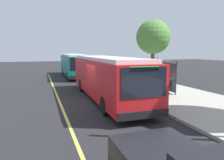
{
  "coord_description": "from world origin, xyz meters",
  "views": [
    {
      "loc": [
        13.01,
        -3.35,
        3.33
      ],
      "look_at": [
        -0.09,
        1.21,
        1.42
      ],
      "focal_mm": 33.45,
      "sensor_mm": 36.0,
      "label": 1
    }
  ],
  "objects_px": {
    "transit_bus_second": "(74,64)",
    "route_sign_post": "(157,73)",
    "pedestrian_commuter": "(161,87)",
    "transit_bus_main": "(107,76)",
    "waiting_bench": "(161,86)"
  },
  "relations": [
    {
      "from": "transit_bus_second",
      "to": "route_sign_post",
      "type": "bearing_deg",
      "value": 9.54
    },
    {
      "from": "transit_bus_main",
      "to": "transit_bus_second",
      "type": "relative_size",
      "value": 1.03
    },
    {
      "from": "transit_bus_main",
      "to": "transit_bus_second",
      "type": "bearing_deg",
      "value": -179.8
    },
    {
      "from": "transit_bus_second",
      "to": "waiting_bench",
      "type": "height_order",
      "value": "transit_bus_second"
    },
    {
      "from": "transit_bus_second",
      "to": "waiting_bench",
      "type": "relative_size",
      "value": 6.93
    },
    {
      "from": "transit_bus_main",
      "to": "transit_bus_second",
      "type": "xyz_separation_m",
      "value": [
        -14.05,
        -0.05,
        -0.0
      ]
    },
    {
      "from": "route_sign_post",
      "to": "pedestrian_commuter",
      "type": "relative_size",
      "value": 1.66
    },
    {
      "from": "transit_bus_main",
      "to": "pedestrian_commuter",
      "type": "distance_m",
      "value": 3.79
    },
    {
      "from": "transit_bus_main",
      "to": "route_sign_post",
      "type": "bearing_deg",
      "value": 50.93
    },
    {
      "from": "route_sign_post",
      "to": "transit_bus_main",
      "type": "bearing_deg",
      "value": -129.07
    },
    {
      "from": "pedestrian_commuter",
      "to": "waiting_bench",
      "type": "bearing_deg",
      "value": 147.39
    },
    {
      "from": "waiting_bench",
      "to": "route_sign_post",
      "type": "distance_m",
      "value": 3.56
    },
    {
      "from": "route_sign_post",
      "to": "transit_bus_second",
      "type": "bearing_deg",
      "value": -170.46
    },
    {
      "from": "pedestrian_commuter",
      "to": "transit_bus_second",
      "type": "bearing_deg",
      "value": -170.4
    },
    {
      "from": "transit_bus_second",
      "to": "pedestrian_commuter",
      "type": "bearing_deg",
      "value": 9.6
    }
  ]
}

